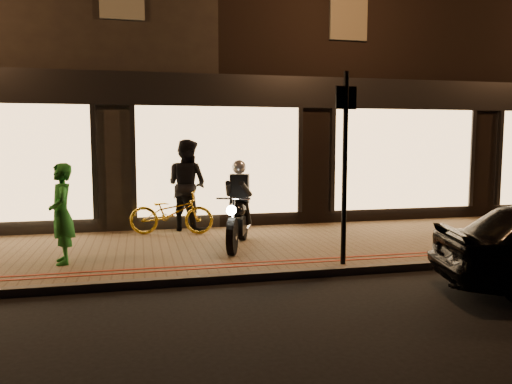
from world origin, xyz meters
TOP-DOWN VIEW (x-y plane):
  - ground at (0.00, 0.00)m, footprint 90.00×90.00m
  - sidewalk at (0.00, 2.00)m, footprint 50.00×4.00m
  - kerb_stone at (0.00, 0.05)m, footprint 50.00×0.14m
  - red_kerb_lines at (0.00, 0.55)m, footprint 50.00×0.26m
  - building_row at (-0.00, 8.99)m, footprint 48.00×10.11m
  - motorcycle at (0.02, 1.91)m, footprint 0.86×1.87m
  - sign_post at (1.38, 0.25)m, footprint 0.35×0.09m
  - bicycle_gold at (-1.11, 3.40)m, footprint 1.81×0.93m
  - person_green at (-2.95, 1.30)m, footprint 0.49×0.65m
  - person_dark at (-0.74, 3.80)m, footprint 1.21×1.20m

SIDE VIEW (x-z plane):
  - ground at x=0.00m, z-range 0.00..0.00m
  - sidewalk at x=0.00m, z-range 0.00..0.12m
  - kerb_stone at x=0.00m, z-range 0.00..0.12m
  - red_kerb_lines at x=0.00m, z-range 0.12..0.13m
  - bicycle_gold at x=-1.11m, z-range 0.12..1.03m
  - motorcycle at x=0.02m, z-range -0.06..1.53m
  - person_green at x=-2.95m, z-range 0.12..1.72m
  - person_dark at x=-0.74m, z-range 0.12..2.09m
  - sign_post at x=1.38m, z-range 0.30..3.30m
  - building_row at x=0.00m, z-range 0.00..8.50m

